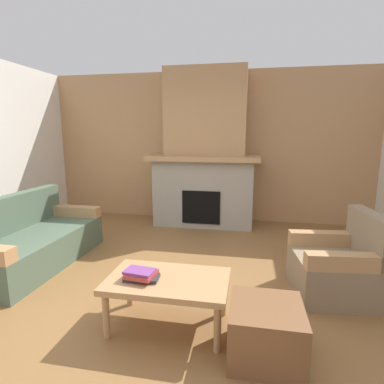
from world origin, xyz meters
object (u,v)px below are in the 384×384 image
(coffee_table, at_px, (168,284))
(ottoman, at_px, (266,331))
(armchair, at_px, (339,266))
(couch, at_px, (31,242))
(fireplace, at_px, (205,159))

(coffee_table, relative_size, ottoman, 1.92)
(coffee_table, bearing_deg, ottoman, -15.73)
(coffee_table, bearing_deg, armchair, 28.00)
(couch, bearing_deg, coffee_table, -24.12)
(fireplace, relative_size, coffee_table, 2.70)
(armchair, bearing_deg, coffee_table, -152.00)
(armchair, bearing_deg, ottoman, -126.11)
(fireplace, height_order, ottoman, fireplace)
(coffee_table, distance_m, ottoman, 0.84)
(couch, distance_m, armchair, 3.54)
(armchair, height_order, ottoman, armchair)
(armchair, distance_m, coffee_table, 1.76)
(couch, relative_size, armchair, 2.13)
(couch, height_order, ottoman, couch)
(couch, distance_m, coffee_table, 2.18)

